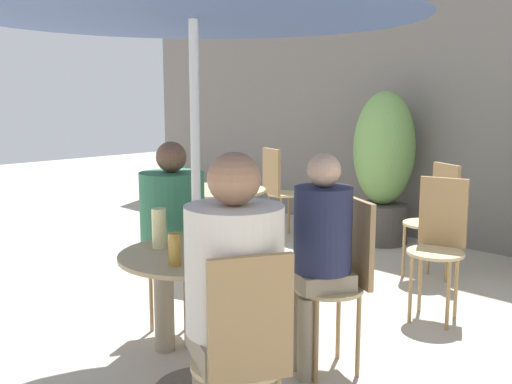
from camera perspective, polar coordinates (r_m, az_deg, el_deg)
The scene contains 17 objects.
storefront_wall at distance 5.79m, azimuth 22.65°, elevation 9.12°, with size 10.00×0.06×3.00m.
cafe_table_near at distance 2.95m, azimuth -5.58°, elevation -9.21°, with size 0.75×0.75×0.70m.
cafe_table_far at distance 4.81m, azimuth -3.42°, elevation -1.93°, with size 0.73×0.73×0.70m.
bistro_chair_0 at distance 2.24m, azimuth -1.09°, elevation -14.74°, with size 0.41×0.40×0.92m.
bistro_chair_1 at distance 3.20m, azimuth 8.40°, elevation -7.28°, with size 0.40×0.41×0.92m.
bistro_chair_2 at distance 3.69m, azimuth -8.23°, elevation -5.00°, with size 0.41×0.40×0.92m.
bistro_chair_3 at distance 4.88m, azimuth 16.81°, elevation -1.73°, with size 0.40×0.41×0.92m.
bistro_chair_4 at distance 5.98m, azimuth 2.10°, elevation 0.67°, with size 0.38×0.39×0.92m.
bistro_chair_5 at distance 4.07m, azimuth 17.06°, elevation -3.96°, with size 0.38×0.39×0.92m.
seated_person_0 at distance 2.29m, azimuth -2.16°, elevation -9.04°, with size 0.46×0.44×1.25m.
seated_person_1 at distance 3.10m, azimuth 6.13°, elevation -4.84°, with size 0.36×0.37×1.16m.
seated_person_2 at distance 3.51m, azimuth -7.88°, elevation -3.15°, with size 0.46×0.45×1.19m.
beer_glass_0 at distance 2.87m, azimuth -1.27°, elevation -4.09°, with size 0.06×0.06×0.18m.
beer_glass_1 at distance 3.07m, azimuth -3.56°, elevation -3.50°, with size 0.06×0.06×0.15m.
beer_glass_2 at distance 3.00m, azimuth -9.21°, elevation -3.42°, with size 0.07×0.07×0.20m.
beer_glass_3 at distance 2.69m, azimuth -7.74°, elevation -5.43°, with size 0.06×0.06×0.15m.
potted_plant_0 at distance 5.92m, azimuth 12.06°, elevation 2.64°, with size 0.59×0.59×1.48m.
Camera 1 is at (2.24, -1.69, 1.47)m, focal length 42.00 mm.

